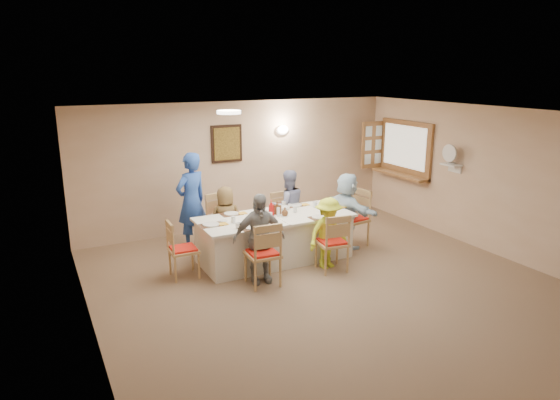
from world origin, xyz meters
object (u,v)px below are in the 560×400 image
serving_hatch (405,149)px  diner_back_left (226,220)px  diner_back_right (288,207)px  diner_front_right (328,233)px  condiment_ketchup (271,208)px  chair_right_end (353,218)px  chair_left_end (184,249)px  chair_front_right (332,241)px  diner_front_left (259,238)px  dining_table (275,238)px  chair_back_right (285,217)px  caregiver (191,201)px  desk_fan (451,157)px  chair_back_left (224,223)px  diner_right_end (347,210)px  chair_front_left (263,253)px

serving_hatch → diner_back_left: bearing=-176.9°
diner_back_right → diner_front_right: diner_back_right is taller
diner_back_left → condiment_ketchup: bearing=136.9°
chair_right_end → diner_front_right: bearing=-62.6°
chair_left_end → chair_front_right: bearing=-108.8°
diner_front_right → chair_front_right: bearing=-99.9°
diner_front_left → diner_front_right: bearing=6.7°
dining_table → chair_right_end: (1.55, -0.00, 0.13)m
dining_table → diner_back_right: bearing=48.6°
chair_back_right → dining_table: bearing=-130.8°
dining_table → caregiver: caregiver is taller
desk_fan → diner_back_right: desk_fan is taller
chair_back_left → diner_front_right: size_ratio=0.88×
diner_back_left → dining_table: bearing=136.7°
diner_back_left → diner_back_right: bearing=-174.7°
chair_right_end → caregiver: size_ratio=0.59×
desk_fan → chair_left_end: bearing=174.7°
chair_back_left → diner_back_right: diner_back_right is taller
desk_fan → serving_hatch: bearing=85.3°
desk_fan → diner_right_end: size_ratio=0.22×
dining_table → chair_back_left: (-0.60, 0.80, 0.12)m
chair_back_left → chair_left_end: size_ratio=1.11×
chair_back_left → diner_front_right: 1.91m
chair_back_left → condiment_ketchup: bearing=-65.0°
chair_front_right → dining_table: bearing=-45.7°
chair_back_right → diner_back_right: 0.26m
desk_fan → chair_back_left: (-3.94, 1.25, -1.05)m
dining_table → diner_right_end: (1.42, -0.00, 0.29)m
dining_table → chair_left_end: chair_left_end is taller
caregiver → diner_back_right: bearing=141.2°
desk_fan → diner_back_left: 4.21m
diner_right_end → desk_fan: bearing=-107.9°
diner_front_left → chair_left_end: bearing=151.1°
desk_fan → condiment_ketchup: size_ratio=1.14×
chair_back_right → diner_back_right: (0.00, -0.12, 0.23)m
chair_front_left → diner_right_end: size_ratio=0.74×
dining_table → diner_front_left: diner_front_left is taller
chair_back_left → diner_back_right: 1.22m
diner_back_left → diner_front_left: (0.00, -1.36, 0.09)m
chair_right_end → diner_right_end: size_ratio=0.76×
desk_fan → diner_back_right: 3.09m
chair_front_left → diner_front_right: 1.21m
chair_front_right → diner_front_left: 1.22m
dining_table → diner_front_right: bearing=-48.6°
dining_table → diner_front_right: size_ratio=2.21×
diner_back_right → chair_back_left: bearing=0.1°
chair_front_right → diner_back_left: diner_back_left is taller
desk_fan → condiment_ketchup: 3.48m
chair_front_right → chair_right_end: size_ratio=0.93×
chair_back_left → chair_right_end: chair_right_end is taller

